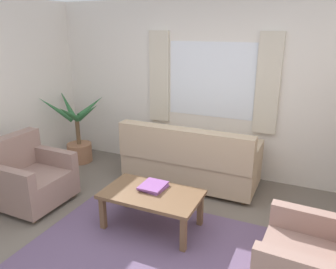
{
  "coord_description": "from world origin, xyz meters",
  "views": [
    {
      "loc": [
        1.44,
        -2.51,
        2.21
      ],
      "look_at": [
        -0.02,
        0.7,
        1.05
      ],
      "focal_mm": 35.25,
      "sensor_mm": 36.0,
      "label": 1
    }
  ],
  "objects": [
    {
      "name": "wall_back",
      "position": [
        0.0,
        2.26,
        1.3
      ],
      "size": [
        5.32,
        0.12,
        2.6
      ],
      "primitive_type": "cube",
      "color": "silver",
      "rests_on": "ground_plane"
    },
    {
      "name": "window_with_curtains",
      "position": [
        0.0,
        2.18,
        1.45
      ],
      "size": [
        1.98,
        0.07,
        1.4
      ],
      "color": "white"
    },
    {
      "name": "armchair_left",
      "position": [
        -1.79,
        0.26,
        0.35
      ],
      "size": [
        0.83,
        0.85,
        0.88
      ],
      "rotation": [
        0.0,
        0.0,
        1.56
      ],
      "color": "gray",
      "rests_on": "ground_plane"
    },
    {
      "name": "couch",
      "position": [
        -0.09,
        1.6,
        0.37
      ],
      "size": [
        1.9,
        0.82,
        0.92
      ],
      "rotation": [
        0.0,
        0.0,
        3.14
      ],
      "color": "tan",
      "rests_on": "ground_plane"
    },
    {
      "name": "ground_plane",
      "position": [
        0.0,
        0.0,
        0.0
      ],
      "size": [
        6.24,
        6.24,
        0.0
      ],
      "primitive_type": "plane",
      "color": "#6B6056"
    },
    {
      "name": "book_stack_on_table",
      "position": [
        -0.12,
        0.52,
        0.46
      ],
      "size": [
        0.31,
        0.31,
        0.05
      ],
      "color": "#7F478C",
      "rests_on": "coffee_table"
    },
    {
      "name": "area_rug",
      "position": [
        0.0,
        0.0,
        0.01
      ],
      "size": [
        2.28,
        1.86,
        0.01
      ],
      "primitive_type": "cube",
      "color": "#604C6B",
      "rests_on": "ground_plane"
    },
    {
      "name": "potted_plant",
      "position": [
        -2.12,
        1.65,
        0.44
      ],
      "size": [
        1.12,
        1.09,
        1.19
      ],
      "color": "#9E6B4C",
      "rests_on": "ground_plane"
    },
    {
      "name": "coffee_table",
      "position": [
        -0.09,
        0.41,
        0.38
      ],
      "size": [
        1.1,
        0.64,
        0.44
      ],
      "color": "brown",
      "rests_on": "ground_plane"
    },
    {
      "name": "armchair_right",
      "position": [
        1.64,
        0.01,
        0.35
      ],
      "size": [
        0.86,
        0.88,
        0.88
      ],
      "rotation": [
        0.0,
        0.0,
        -1.63
      ],
      "color": "gray",
      "rests_on": "ground_plane"
    }
  ]
}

